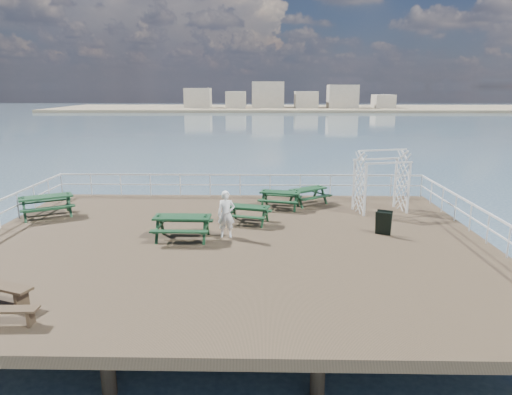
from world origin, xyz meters
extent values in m
cube|color=brown|center=(0.00, 0.00, -0.15)|extent=(18.00, 14.00, 0.30)
plane|color=#3D5367|center=(0.00, 40.00, -2.00)|extent=(300.00, 300.00, 0.00)
cube|color=tan|center=(15.00, 135.00, -1.60)|extent=(160.00, 40.00, 0.80)
cube|color=beige|center=(-20.00, 132.00, 1.80)|extent=(8.00, 8.00, 6.00)
cube|color=beige|center=(-8.00, 132.00, 1.30)|extent=(6.00, 8.00, 5.00)
cube|color=beige|center=(2.00, 132.00, 2.80)|extent=(10.00, 8.00, 8.00)
cube|color=beige|center=(14.00, 132.00, 1.30)|extent=(7.00, 8.00, 5.00)
cube|color=beige|center=(25.00, 132.00, 2.30)|extent=(9.00, 8.00, 7.00)
cube|color=beige|center=(38.00, 132.00, 0.80)|extent=(6.00, 8.00, 4.00)
cylinder|color=#4F3C29|center=(-7.50, 5.50, -1.35)|extent=(0.36, 0.36, 2.10)
cylinder|color=#4F3C29|center=(7.50, 5.50, -1.35)|extent=(0.36, 0.36, 2.10)
cube|color=silver|center=(0.00, 6.85, 1.05)|extent=(17.70, 0.07, 0.07)
cube|color=silver|center=(0.00, 6.85, 0.55)|extent=(17.70, 0.05, 0.05)
cylinder|color=silver|center=(-8.85, 6.85, 0.55)|extent=(0.05, 0.05, 1.10)
cube|color=silver|center=(8.85, 0.00, 1.05)|extent=(0.07, 13.70, 0.07)
cube|color=silver|center=(8.85, 0.00, 0.55)|extent=(0.05, 13.70, 0.05)
cube|color=#12321D|center=(-7.80, 3.03, 0.83)|extent=(2.16, 1.69, 0.07)
cube|color=#12321D|center=(-8.13, 3.62, 0.51)|extent=(1.91, 1.25, 0.06)
cube|color=#12321D|center=(-7.47, 2.44, 0.51)|extent=(1.91, 1.25, 0.06)
cube|color=#12321D|center=(-8.54, 2.61, 0.49)|extent=(0.89, 1.47, 0.07)
cube|color=#12321D|center=(-7.06, 3.45, 0.49)|extent=(0.89, 1.47, 0.07)
cube|color=#12321D|center=(-8.70, 2.91, 0.43)|extent=(0.37, 0.55, 0.99)
cube|color=#12321D|center=(-8.37, 2.32, 0.43)|extent=(0.37, 0.55, 0.99)
cube|color=#12321D|center=(-7.23, 3.74, 0.43)|extent=(0.37, 0.55, 0.99)
cube|color=#12321D|center=(-6.90, 3.15, 0.43)|extent=(0.37, 0.55, 0.99)
cube|color=#12321D|center=(-7.80, 3.03, 0.28)|extent=(1.61, 0.97, 0.07)
cube|color=#12321D|center=(1.90, 4.57, 0.71)|extent=(1.85, 1.06, 0.06)
cube|color=#12321D|center=(2.04, 5.14, 0.43)|extent=(1.75, 0.64, 0.05)
cube|color=#12321D|center=(1.77, 4.01, 0.43)|extent=(1.75, 0.64, 0.05)
cube|color=#12321D|center=(1.20, 4.74, 0.42)|extent=(0.40, 1.38, 0.06)
cube|color=#12321D|center=(2.61, 4.40, 0.42)|extent=(0.40, 1.38, 0.06)
cube|color=#12321D|center=(1.27, 5.02, 0.37)|extent=(0.19, 0.50, 0.85)
cube|color=#12321D|center=(1.13, 4.46, 0.37)|extent=(0.19, 0.50, 0.85)
cube|color=#12321D|center=(2.67, 4.69, 0.37)|extent=(0.19, 0.50, 0.85)
cube|color=#12321D|center=(2.54, 4.12, 0.37)|extent=(0.19, 0.50, 0.85)
cube|color=#12321D|center=(1.90, 4.57, 0.24)|extent=(1.52, 0.43, 0.06)
cube|color=#12321D|center=(3.19, 5.30, 0.71)|extent=(1.79, 1.54, 0.06)
cube|color=#12321D|center=(2.86, 5.77, 0.43)|extent=(1.54, 1.19, 0.05)
cube|color=#12321D|center=(3.53, 4.83, 0.43)|extent=(1.54, 1.19, 0.05)
cube|color=#12321D|center=(2.61, 4.89, 0.41)|extent=(0.87, 1.18, 0.06)
cube|color=#12321D|center=(3.78, 5.72, 0.41)|extent=(0.87, 1.18, 0.06)
cube|color=#12321D|center=(2.44, 5.12, 0.36)|extent=(0.35, 0.45, 0.84)
cube|color=#12321D|center=(2.78, 4.65, 0.36)|extent=(0.35, 0.45, 0.84)
cube|color=#12321D|center=(3.61, 5.95, 0.36)|extent=(0.35, 0.45, 0.84)
cube|color=#12321D|center=(3.95, 5.48, 0.36)|extent=(0.35, 0.45, 0.84)
cube|color=#12321D|center=(3.19, 5.30, 0.24)|extent=(1.29, 0.95, 0.06)
cube|color=#12321D|center=(-1.66, 0.24, 0.81)|extent=(1.98, 0.80, 0.07)
cube|color=#12321D|center=(-1.65, 0.90, 0.49)|extent=(1.98, 0.31, 0.05)
cube|color=#12321D|center=(-1.68, -0.42, 0.49)|extent=(1.98, 0.31, 0.05)
cube|color=#12321D|center=(-2.48, 0.26, 0.47)|extent=(0.12, 1.59, 0.07)
cube|color=#12321D|center=(-0.84, 0.23, 0.47)|extent=(0.12, 1.59, 0.07)
cube|color=#12321D|center=(-2.48, 0.58, 0.42)|extent=(0.10, 0.57, 0.96)
cube|color=#12321D|center=(-2.49, -0.07, 0.42)|extent=(0.10, 0.57, 0.96)
cube|color=#12321D|center=(-0.84, 0.55, 0.42)|extent=(0.10, 0.57, 0.96)
cube|color=#12321D|center=(-0.85, -0.10, 0.42)|extent=(0.10, 0.57, 0.96)
cube|color=#12321D|center=(-1.66, 0.24, 0.27)|extent=(1.75, 0.12, 0.07)
cube|color=#12321D|center=(0.58, 2.24, 0.67)|extent=(1.73, 1.03, 0.05)
cube|color=#12321D|center=(0.72, 2.76, 0.40)|extent=(1.62, 0.64, 0.04)
cube|color=#12321D|center=(0.44, 1.72, 0.40)|extent=(1.62, 0.64, 0.04)
cube|color=#12321D|center=(-0.07, 2.41, 0.39)|extent=(0.41, 1.28, 0.05)
cube|color=#12321D|center=(1.23, 2.06, 0.39)|extent=(0.41, 1.28, 0.05)
cube|color=#12321D|center=(0.00, 2.68, 0.34)|extent=(0.19, 0.47, 0.79)
cube|color=#12321D|center=(-0.15, 2.15, 0.34)|extent=(0.19, 0.47, 0.79)
cube|color=#12321D|center=(1.30, 2.32, 0.34)|extent=(0.19, 0.47, 0.79)
cube|color=#12321D|center=(1.16, 1.80, 0.34)|extent=(0.19, 0.47, 0.79)
cube|color=#12321D|center=(0.58, 2.24, 0.22)|extent=(1.41, 0.44, 0.05)
cube|color=#4F3C29|center=(-5.29, -4.75, 0.48)|extent=(1.80, 1.00, 0.07)
cube|color=#4F3C29|center=(-4.67, -4.98, 0.22)|extent=(0.21, 0.38, 0.44)
cube|color=#4F3C29|center=(-4.58, -5.80, 0.38)|extent=(1.45, 0.40, 0.05)
cube|color=#4F3C29|center=(-4.05, -5.78, 0.18)|extent=(0.08, 0.31, 0.36)
cube|color=silver|center=(5.35, 3.35, 1.08)|extent=(0.10, 0.10, 2.16)
cube|color=silver|center=(5.09, 4.40, 1.08)|extent=(0.10, 0.10, 2.16)
cube|color=silver|center=(7.27, 3.83, 1.08)|extent=(0.10, 0.10, 2.16)
cube|color=silver|center=(7.01, 4.88, 1.08)|extent=(0.10, 0.10, 2.16)
cube|color=silver|center=(6.31, 3.59, 2.20)|extent=(2.11, 0.60, 0.07)
cube|color=silver|center=(6.05, 4.64, 2.20)|extent=(2.11, 0.60, 0.07)
cube|color=silver|center=(6.18, 4.12, 2.66)|extent=(2.11, 0.59, 0.06)
cube|color=black|center=(5.49, 0.81, 0.44)|extent=(0.59, 0.43, 0.90)
cube|color=black|center=(5.57, 0.98, 0.44)|extent=(0.59, 0.43, 0.90)
imported|color=white|center=(-0.14, 0.54, 0.84)|extent=(0.63, 0.42, 1.68)
camera|label=1|loc=(1.23, -15.01, 5.25)|focal=32.00mm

